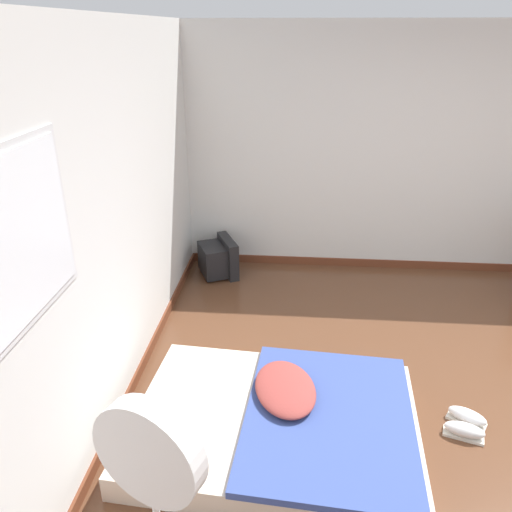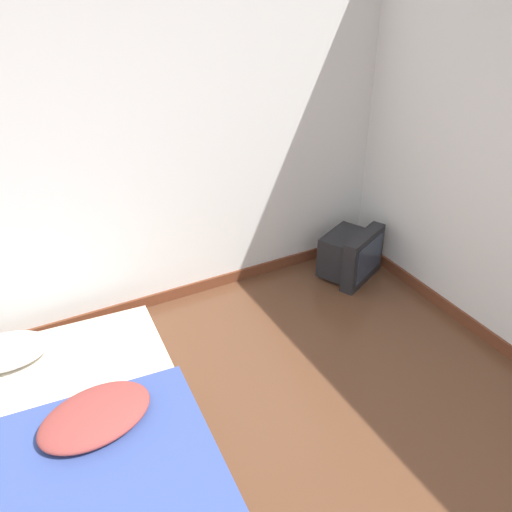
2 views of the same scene
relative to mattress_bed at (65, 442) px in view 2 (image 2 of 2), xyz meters
name	(u,v)px [view 2 (image 2 of 2)]	position (x,y,z in m)	size (l,w,h in m)	color
wall_back	(40,151)	(0.30, 1.15, 1.17)	(7.23, 0.08, 2.60)	silver
mattress_bed	(65,442)	(0.00, 0.00, 0.00)	(1.49, 1.95, 0.32)	beige
crt_tv	(351,255)	(2.38, 0.76, 0.08)	(0.54, 0.50, 0.41)	black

